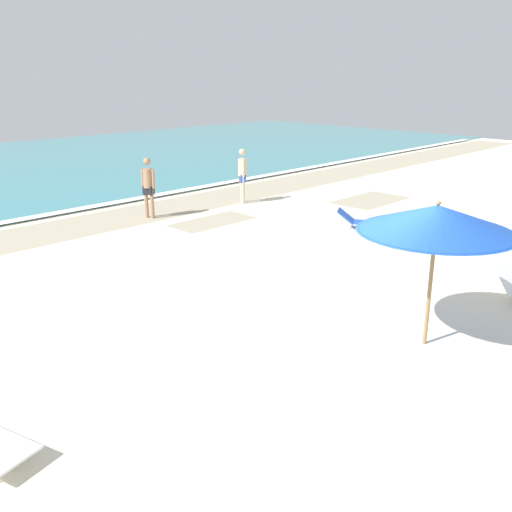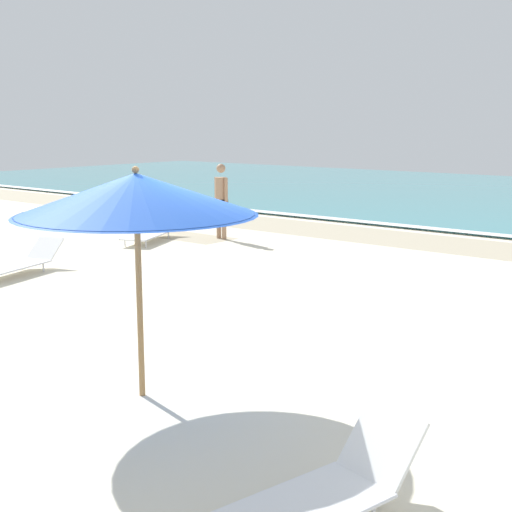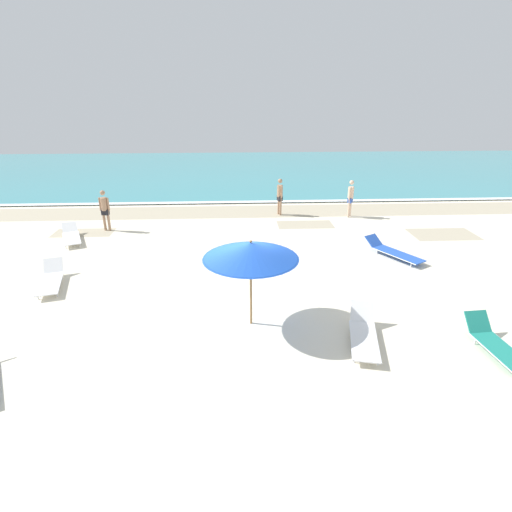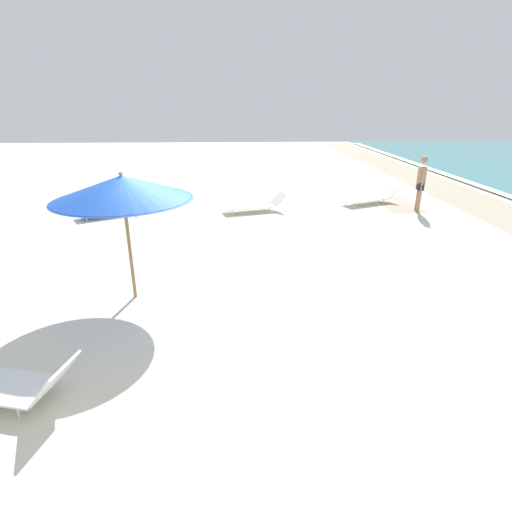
# 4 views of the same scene
# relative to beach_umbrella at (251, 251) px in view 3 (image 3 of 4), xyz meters

# --- Properties ---
(ground_plane) EXTENTS (60.00, 60.00, 0.16)m
(ground_plane) POSITION_rel_beach_umbrella_xyz_m (-0.52, 1.17, -2.11)
(ground_plane) COLOR beige
(ocean_water) EXTENTS (60.00, 19.24, 0.07)m
(ocean_water) POSITION_rel_beach_umbrella_xyz_m (-0.52, 21.60, -2.00)
(ocean_water) COLOR teal
(ocean_water) RESTS_ON ground_plane
(beach_umbrella) EXTENTS (2.35, 2.35, 2.30)m
(beach_umbrella) POSITION_rel_beach_umbrella_xyz_m (0.00, 0.00, 0.00)
(beach_umbrella) COLOR #9E7547
(beach_umbrella) RESTS_ON ground_plane
(sun_lounger_under_umbrella) EXTENTS (1.12, 2.13, 0.55)m
(sun_lounger_under_umbrella) POSITION_rel_beach_umbrella_xyz_m (-6.10, 2.49, -1.81)
(sun_lounger_under_umbrella) COLOR white
(sun_lounger_under_umbrella) RESTS_ON ground_plane
(sun_lounger_beside_umbrella) EXTENTS (1.71, 2.32, 0.52)m
(sun_lounger_beside_umbrella) POSITION_rel_beach_umbrella_xyz_m (5.34, 4.25, -1.82)
(sun_lounger_beside_umbrella) COLOR blue
(sun_lounger_beside_umbrella) RESTS_ON ground_plane
(sun_lounger_near_water_left) EXTENTS (1.03, 2.09, 0.61)m
(sun_lounger_near_water_left) POSITION_rel_beach_umbrella_xyz_m (2.66, -0.96, -1.81)
(sun_lounger_near_water_left) COLOR white
(sun_lounger_near_water_left) RESTS_ON ground_plane
(sun_lounger_near_water_right) EXTENTS (0.75, 2.06, 0.59)m
(sun_lounger_near_water_right) POSITION_rel_beach_umbrella_xyz_m (5.57, -1.60, -1.81)
(sun_lounger_near_water_right) COLOR #1E8475
(sun_lounger_near_water_right) RESTS_ON ground_plane
(sun_lounger_mid_beach_solo) EXTENTS (1.39, 2.18, 0.48)m
(sun_lounger_mid_beach_solo) POSITION_rel_beach_umbrella_xyz_m (-7.00, 6.60, -1.82)
(sun_lounger_mid_beach_solo) COLOR white
(sun_lounger_mid_beach_solo) RESTS_ON ground_plane
(beachgoer_wading_adult) EXTENTS (0.44, 0.27, 1.76)m
(beachgoer_wading_adult) POSITION_rel_beach_umbrella_xyz_m (-5.92, 7.83, -1.03)
(beachgoer_wading_adult) COLOR #A37A5B
(beachgoer_wading_adult) RESTS_ON ground_plane
(beachgoer_shoreline_child) EXTENTS (0.27, 0.43, 1.76)m
(beachgoer_shoreline_child) POSITION_rel_beach_umbrella_xyz_m (1.78, 9.84, -1.03)
(beachgoer_shoreline_child) COLOR #A37A5B
(beachgoer_shoreline_child) RESTS_ON ground_plane
(beachgoer_strolling_adult) EXTENTS (0.32, 0.39, 1.76)m
(beachgoer_strolling_adult) POSITION_rel_beach_umbrella_xyz_m (5.09, 9.33, -1.03)
(beachgoer_strolling_adult) COLOR beige
(beachgoer_strolling_adult) RESTS_ON ground_plane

